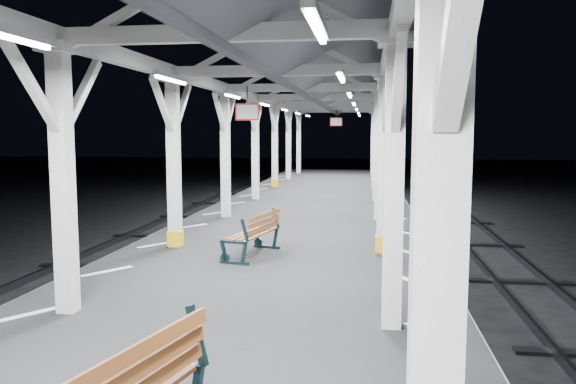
# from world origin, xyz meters

# --- Properties ---
(ground) EXTENTS (120.00, 120.00, 0.00)m
(ground) POSITION_xyz_m (0.00, 0.00, 0.00)
(ground) COLOR black
(ground) RESTS_ON ground
(platform) EXTENTS (6.00, 50.00, 1.00)m
(platform) POSITION_xyz_m (0.00, 0.00, 0.50)
(platform) COLOR black
(platform) RESTS_ON ground
(hazard_stripes_left) EXTENTS (1.00, 48.00, 0.01)m
(hazard_stripes_left) POSITION_xyz_m (-2.45, 0.00, 1.00)
(hazard_stripes_left) COLOR silver
(hazard_stripes_left) RESTS_ON platform
(hazard_stripes_right) EXTENTS (1.00, 48.00, 0.01)m
(hazard_stripes_right) POSITION_xyz_m (2.45, 0.00, 1.00)
(hazard_stripes_right) COLOR silver
(hazard_stripes_right) RESTS_ON platform
(canopy) EXTENTS (5.40, 49.00, 4.65)m
(canopy) POSITION_xyz_m (0.00, -0.02, 4.56)
(canopy) COLOR silver
(canopy) RESTS_ON platform
(bench_mid) EXTENTS (0.85, 1.57, 0.81)m
(bench_mid) POSITION_xyz_m (-0.28, 1.44, 1.43)
(bench_mid) COLOR #11272A
(bench_mid) RESTS_ON platform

